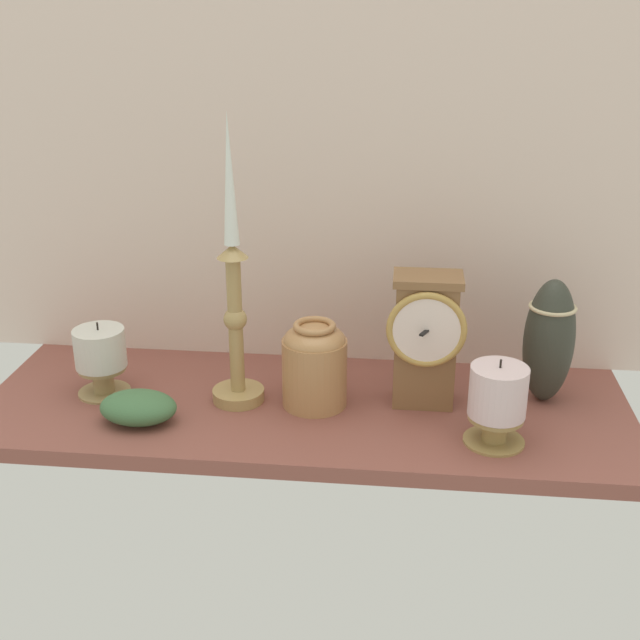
% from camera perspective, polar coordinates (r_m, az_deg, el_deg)
% --- Properties ---
extents(ground_plane, '(1.00, 0.36, 0.02)m').
position_cam_1_polar(ground_plane, '(1.26, -1.07, -6.36)').
color(ground_plane, brown).
extents(back_wall, '(1.20, 0.02, 0.65)m').
position_cam_1_polar(back_wall, '(1.32, -0.16, 10.51)').
color(back_wall, beige).
rests_on(back_wall, ground_plane).
extents(mantel_clock, '(0.12, 0.09, 0.21)m').
position_cam_1_polar(mantel_clock, '(1.22, 7.44, -1.28)').
color(mantel_clock, brown).
rests_on(mantel_clock, ground_plane).
extents(candlestick_tall_left, '(0.08, 0.08, 0.44)m').
position_cam_1_polar(candlestick_tall_left, '(1.21, -5.99, 1.13)').
color(candlestick_tall_left, tan).
rests_on(candlestick_tall_left, ground_plane).
extents(brass_vase_jar, '(0.10, 0.10, 0.14)m').
position_cam_1_polar(brass_vase_jar, '(1.23, -0.37, -2.96)').
color(brass_vase_jar, '#B27E4D').
rests_on(brass_vase_jar, ground_plane).
extents(pillar_candle_front, '(0.08, 0.08, 0.12)m').
position_cam_1_polar(pillar_candle_front, '(1.31, -15.16, -2.45)').
color(pillar_candle_front, '#A38B57').
rests_on(pillar_candle_front, ground_plane).
extents(pillar_candle_near_clock, '(0.09, 0.09, 0.13)m').
position_cam_1_polar(pillar_candle_near_clock, '(1.15, 12.39, -5.58)').
color(pillar_candle_near_clock, '#A1844B').
rests_on(pillar_candle_near_clock, ground_plane).
extents(tall_ceramic_vase, '(0.08, 0.08, 0.20)m').
position_cam_1_polar(tall_ceramic_vase, '(1.28, 15.85, -1.38)').
color(tall_ceramic_vase, '#32352B').
rests_on(tall_ceramic_vase, ground_plane).
extents(ivy_sprig, '(0.11, 0.08, 0.05)m').
position_cam_1_polar(ivy_sprig, '(1.23, -12.69, -6.04)').
color(ivy_sprig, '#416B40').
rests_on(ivy_sprig, ground_plane).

